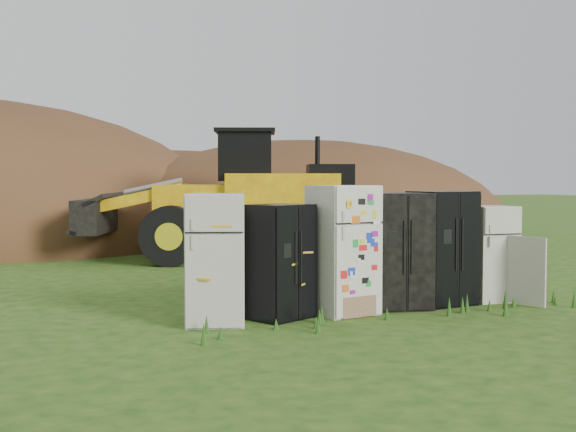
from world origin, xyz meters
name	(u,v)px	position (x,y,z in m)	size (l,w,h in m)	color
ground	(370,310)	(0.00, 0.00, 0.00)	(120.00, 120.00, 0.00)	#1E4713
fridge_leftmost	(215,259)	(-2.47, -0.01, 0.90)	(0.79, 0.76, 1.80)	beige
fridge_black_side	(279,261)	(-1.51, 0.00, 0.82)	(0.86, 0.68, 1.64)	black
fridge_sticker	(343,250)	(-0.50, -0.04, 0.95)	(0.85, 0.78, 1.91)	silver
fridge_dark_mid	(399,251)	(0.51, 0.01, 0.89)	(0.91, 0.74, 1.79)	black
fridge_black_right	(442,248)	(1.32, 0.02, 0.90)	(0.90, 0.75, 1.81)	black
fridge_open_door	(490,253)	(2.25, -0.02, 0.78)	(0.71, 0.65, 1.56)	beige
wheel_loader	(213,195)	(-0.14, 7.33, 1.60)	(6.60, 2.67, 3.19)	yellow
dirt_mound_right	(306,238)	(4.88, 12.60, 0.00)	(15.15, 11.11, 6.61)	#452B16
dirt_mound_back	(155,232)	(0.77, 17.24, 0.00)	(19.85, 13.23, 6.16)	#452B16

